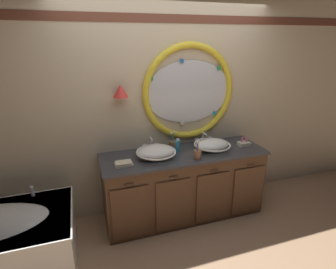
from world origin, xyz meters
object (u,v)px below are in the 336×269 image
(soap_dispenser, at_px, (178,146))
(toothbrush_holder_left, at_px, (172,144))
(sink_basin_right, at_px, (212,145))
(folded_hand_towel, at_px, (124,164))
(toiletry_basket, at_px, (244,143))
(toothbrush_holder_right, at_px, (198,154))
(sink_basin_left, at_px, (156,152))

(soap_dispenser, bearing_deg, toothbrush_holder_left, 96.92)
(sink_basin_right, distance_m, folded_hand_towel, 1.09)
(toothbrush_holder_left, bearing_deg, toiletry_basket, -14.42)
(toothbrush_holder_right, xyz_separation_m, soap_dispenser, (-0.14, 0.26, 0.02))
(toothbrush_holder_right, bearing_deg, sink_basin_left, 157.76)
(toothbrush_holder_left, bearing_deg, sink_basin_left, -140.67)
(sink_basin_left, xyz_separation_m, toiletry_basket, (1.15, -0.00, -0.04))
(sink_basin_left, distance_m, toothbrush_holder_left, 0.35)
(sink_basin_right, height_order, toothbrush_holder_right, toothbrush_holder_right)
(toiletry_basket, bearing_deg, sink_basin_left, 179.91)
(sink_basin_left, height_order, folded_hand_towel, sink_basin_left)
(toiletry_basket, bearing_deg, soap_dispenser, 174.21)
(toothbrush_holder_right, distance_m, soap_dispenser, 0.30)
(toothbrush_holder_left, height_order, folded_hand_towel, toothbrush_holder_left)
(sink_basin_right, height_order, toiletry_basket, sink_basin_right)
(soap_dispenser, bearing_deg, sink_basin_right, -11.65)
(sink_basin_right, distance_m, toiletry_basket, 0.45)
(sink_basin_right, relative_size, toothbrush_holder_left, 2.11)
(sink_basin_left, xyz_separation_m, toothbrush_holder_left, (0.27, 0.22, -0.02))
(toothbrush_holder_right, bearing_deg, toiletry_basket, 13.63)
(toothbrush_holder_right, height_order, toiletry_basket, toothbrush_holder_right)
(folded_hand_towel, bearing_deg, toothbrush_holder_left, 25.14)
(toiletry_basket, bearing_deg, folded_hand_towel, -176.88)
(folded_hand_towel, bearing_deg, sink_basin_right, 4.49)
(sink_basin_left, bearing_deg, toothbrush_holder_left, 39.33)
(toiletry_basket, bearing_deg, toothbrush_holder_left, 165.58)
(sink_basin_left, bearing_deg, soap_dispenser, 16.42)
(sink_basin_right, relative_size, toiletry_basket, 3.04)
(toothbrush_holder_left, xyz_separation_m, soap_dispenser, (0.02, -0.14, 0.03))
(toothbrush_holder_right, relative_size, soap_dispenser, 1.33)
(sink_basin_right, bearing_deg, toothbrush_holder_left, 152.56)
(sink_basin_right, distance_m, toothbrush_holder_left, 0.48)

